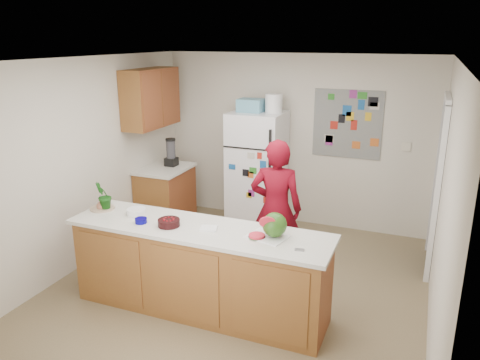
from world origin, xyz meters
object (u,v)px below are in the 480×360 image
at_px(watermelon, 275,225).
at_px(cherry_bowl, 169,223).
at_px(refrigerator, 257,170).
at_px(person, 276,209).

bearing_deg(watermelon, cherry_bowl, -173.14).
distance_m(refrigerator, watermelon, 2.55).
bearing_deg(watermelon, person, 106.83).
bearing_deg(refrigerator, person, -61.82).
xyz_separation_m(refrigerator, cherry_bowl, (-0.03, -2.46, 0.11)).
bearing_deg(cherry_bowl, person, 55.47).
bearing_deg(refrigerator, watermelon, -66.35).
xyz_separation_m(refrigerator, person, (0.73, -1.35, -0.03)).
bearing_deg(watermelon, refrigerator, 113.65).
relative_size(person, cherry_bowl, 7.54).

